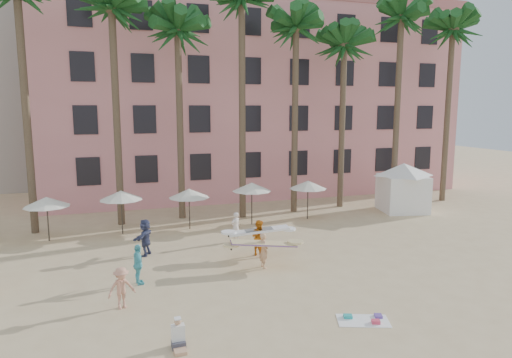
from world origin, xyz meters
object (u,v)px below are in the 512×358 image
object	(u,v)px
pink_hotel	(249,101)
carrier_yellow	(264,248)
cabana	(403,183)
carrier_white	(259,236)

from	to	relation	value
pink_hotel	carrier_yellow	xyz separation A→B (m)	(-5.87, -21.46, -7.04)
cabana	carrier_white	xyz separation A→B (m)	(-13.04, -6.34, -1.09)
pink_hotel	carrier_white	size ratio (longest dim) A/B	11.06
carrier_yellow	pink_hotel	bearing A→B (deg)	74.70
cabana	carrier_white	distance (m)	14.54
carrier_yellow	carrier_white	world-z (taller)	carrier_white
pink_hotel	carrier_white	bearing A→B (deg)	-105.66
cabana	carrier_white	size ratio (longest dim) A/B	1.70
pink_hotel	carrier_white	xyz separation A→B (m)	(-5.51, -19.65, -7.02)
cabana	carrier_yellow	distance (m)	15.73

